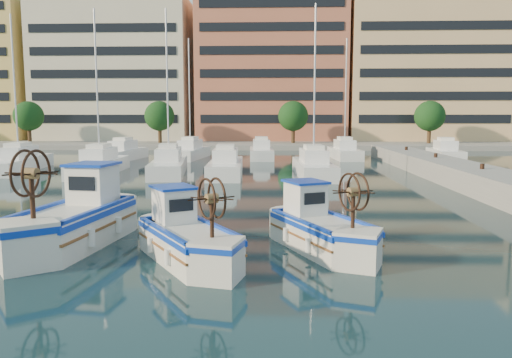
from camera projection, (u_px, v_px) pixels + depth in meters
name	position (u px, v px, depth m)	size (l,w,h in m)	color
ground	(216.00, 260.00, 14.07)	(300.00, 300.00, 0.00)	#17383C
waterfront	(325.00, 71.00, 76.85)	(180.00, 40.00, 25.60)	gray
yacht_marina	(217.00, 160.00, 41.40)	(38.65, 23.03, 11.50)	white
fishing_boat_a	(76.00, 218.00, 15.70)	(2.69, 5.20, 3.17)	silver
fishing_boat_b	(186.00, 236.00, 14.00)	(3.46, 4.17, 2.54)	silver
fishing_boat_c	(320.00, 227.00, 15.13)	(3.15, 4.23, 2.55)	silver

